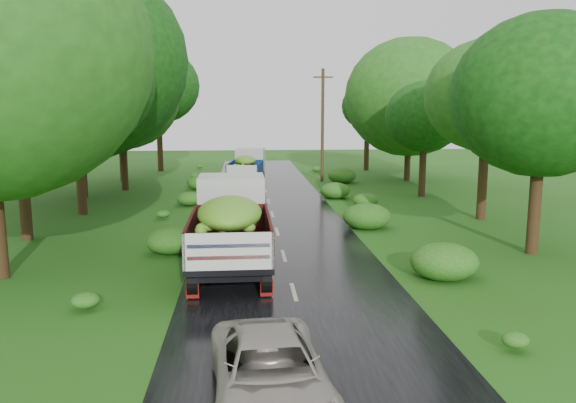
{
  "coord_description": "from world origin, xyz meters",
  "views": [
    {
      "loc": [
        -1.39,
        -11.4,
        5.22
      ],
      "look_at": [
        0.29,
        9.7,
        1.7
      ],
      "focal_mm": 35.0,
      "sensor_mm": 36.0,
      "label": 1
    }
  ],
  "objects": [
    {
      "name": "ground",
      "position": [
        0.0,
        0.0,
        0.0
      ],
      "size": [
        120.0,
        120.0,
        0.0
      ],
      "primitive_type": "plane",
      "color": "#204C10",
      "rests_on": "ground"
    },
    {
      "name": "road",
      "position": [
        0.0,
        5.0,
        0.01
      ],
      "size": [
        6.5,
        80.0,
        0.02
      ],
      "primitive_type": "cube",
      "color": "black",
      "rests_on": "ground"
    },
    {
      "name": "road_lines",
      "position": [
        0.0,
        6.0,
        0.02
      ],
      "size": [
        0.12,
        69.6,
        0.0
      ],
      "color": "#BFB78C",
      "rests_on": "road"
    },
    {
      "name": "truck_near",
      "position": [
        -1.83,
        6.68,
        1.6
      ],
      "size": [
        2.44,
        6.75,
        2.83
      ],
      "rotation": [
        0.0,
        0.0,
        0.0
      ],
      "color": "black",
      "rests_on": "ground"
    },
    {
      "name": "truck_far",
      "position": [
        -1.12,
        26.95,
        1.36
      ],
      "size": [
        2.72,
        5.93,
        2.41
      ],
      "rotation": [
        0.0,
        0.0,
        -0.13
      ],
      "color": "black",
      "rests_on": "ground"
    },
    {
      "name": "car",
      "position": [
        -0.97,
        -2.17,
        0.62
      ],
      "size": [
        2.31,
        4.48,
        1.21
      ],
      "primitive_type": "imported",
      "rotation": [
        0.0,
        0.0,
        0.07
      ],
      "color": "#A69D94",
      "rests_on": "road"
    },
    {
      "name": "utility_pole",
      "position": [
        4.25,
        28.55,
        4.11
      ],
      "size": [
        1.4,
        0.24,
        7.99
      ],
      "rotation": [
        0.0,
        0.0,
        -0.08
      ],
      "color": "#382616",
      "rests_on": "ground"
    },
    {
      "name": "trees_left",
      "position": [
        -9.7,
        20.15,
        6.88
      ],
      "size": [
        6.82,
        34.37,
        10.17
      ],
      "color": "black",
      "rests_on": "ground"
    },
    {
      "name": "trees_right",
      "position": [
        9.76,
        21.6,
        5.6
      ],
      "size": [
        5.45,
        31.29,
        7.96
      ],
      "color": "black",
      "rests_on": "ground"
    },
    {
      "name": "shrubs",
      "position": [
        0.0,
        14.0,
        0.35
      ],
      "size": [
        11.9,
        44.0,
        0.7
      ],
      "color": "#155A16",
      "rests_on": "ground"
    }
  ]
}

